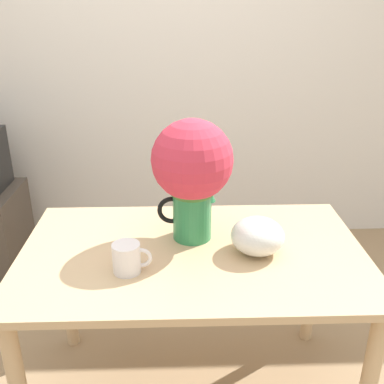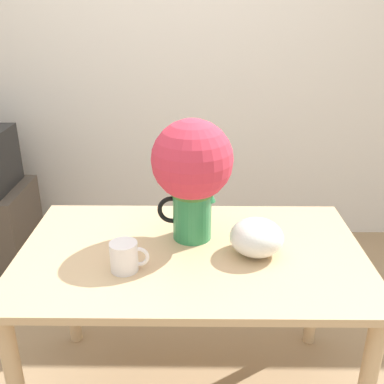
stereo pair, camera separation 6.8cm
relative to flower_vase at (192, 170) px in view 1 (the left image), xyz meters
name	(u,v)px [view 1 (the left image)]	position (x,y,z in m)	size (l,w,h in m)	color
wall_back	(156,56)	(-0.19, 1.46, 0.26)	(8.00, 0.05, 2.60)	silver
table	(193,273)	(0.00, -0.11, -0.40)	(1.33, 0.82, 0.74)	tan
flower_vase	(192,170)	(0.00, 0.00, 0.00)	(0.32, 0.32, 0.49)	#2D844C
coffee_mug	(128,258)	(-0.24, -0.25, -0.24)	(0.14, 0.10, 0.11)	white
white_bowl	(258,236)	(0.24, -0.13, -0.22)	(0.20, 0.20, 0.14)	silver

